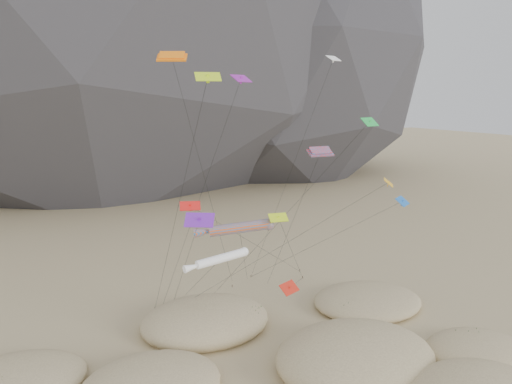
# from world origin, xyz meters

# --- Properties ---
(dunes) EXTENTS (48.53, 36.86, 4.42)m
(dunes) POSITION_xyz_m (-2.09, 3.05, 0.75)
(dunes) COLOR #CCB789
(dunes) RESTS_ON ground
(dune_grass) EXTENTS (41.77, 28.59, 1.58)m
(dune_grass) POSITION_xyz_m (-0.90, 2.20, 0.85)
(dune_grass) COLOR black
(dune_grass) RESTS_ON ground
(kite_stakes) EXTENTS (21.20, 6.84, 0.30)m
(kite_stakes) POSITION_xyz_m (1.81, 23.88, 0.15)
(kite_stakes) COLOR #3F2D1E
(kite_stakes) RESTS_ON ground
(rainbow_tube_kite) EXTENTS (12.08, 16.32, 12.21)m
(rainbow_tube_kite) POSITION_xyz_m (-2.36, 11.93, 11.39)
(rainbow_tube_kite) COLOR #F45C19
(rainbow_tube_kite) RESTS_ON ground
(white_tube_kite) EXTENTS (6.13, 16.96, 10.32)m
(white_tube_kite) POSITION_xyz_m (-5.29, 9.18, 9.70)
(white_tube_kite) COLOR white
(white_tube_kite) RESTS_ON ground
(orange_parafoil) EXTENTS (11.69, 11.07, 27.23)m
(orange_parafoil) POSITION_xyz_m (-6.14, 17.29, 26.40)
(orange_parafoil) COLOR orange
(orange_parafoil) RESTS_ON ground
(multi_parafoil) EXTENTS (3.08, 14.24, 18.56)m
(multi_parafoil) POSITION_xyz_m (5.78, 10.80, 17.89)
(multi_parafoil) COLOR #FF1E1A
(multi_parafoil) RESTS_ON ground
(delta_kites) EXTENTS (24.37, 20.46, 27.43)m
(delta_kites) POSITION_xyz_m (3.13, 11.61, 16.29)
(delta_kites) COLOR red
(delta_kites) RESTS_ON ground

